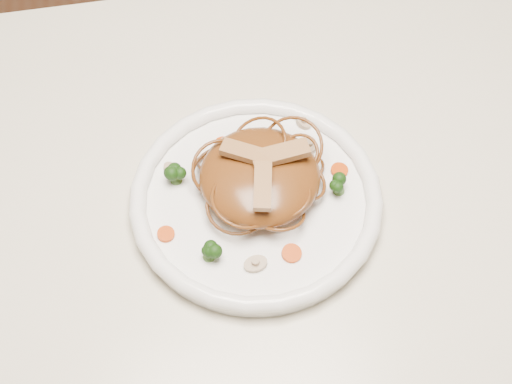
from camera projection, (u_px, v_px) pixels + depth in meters
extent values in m
cube|color=beige|center=(261.00, 226.00, 0.88)|extent=(1.20, 0.80, 0.04)
cylinder|color=brown|center=(503.00, 134.00, 1.43)|extent=(0.06, 0.06, 0.71)
cylinder|color=white|center=(256.00, 203.00, 0.86)|extent=(0.30, 0.30, 0.02)
ellipsoid|color=#643213|center=(260.00, 176.00, 0.85)|extent=(0.18, 0.18, 0.04)
cube|color=#A1734C|center=(280.00, 154.00, 0.83)|extent=(0.07, 0.03, 0.01)
cube|color=#A1734C|center=(247.00, 153.00, 0.83)|extent=(0.06, 0.05, 0.01)
cube|color=#A1734C|center=(263.00, 186.00, 0.80)|extent=(0.03, 0.06, 0.01)
cylinder|color=#BA2D06|center=(278.00, 148.00, 0.89)|extent=(0.03, 0.03, 0.00)
cylinder|color=#BA2D06|center=(166.00, 234.00, 0.83)|extent=(0.02, 0.02, 0.00)
cylinder|color=#BA2D06|center=(339.00, 170.00, 0.88)|extent=(0.02, 0.02, 0.00)
cylinder|color=#BA2D06|center=(224.00, 144.00, 0.90)|extent=(0.02, 0.02, 0.00)
cylinder|color=#BA2D06|center=(292.00, 253.00, 0.81)|extent=(0.03, 0.03, 0.00)
cylinder|color=#C3B192|center=(255.00, 264.00, 0.81)|extent=(0.03, 0.03, 0.01)
cylinder|color=#C3B192|center=(310.00, 146.00, 0.90)|extent=(0.03, 0.03, 0.01)
cylinder|color=#C3B192|center=(171.00, 170.00, 0.88)|extent=(0.03, 0.03, 0.01)
cylinder|color=#C3B192|center=(303.00, 123.00, 0.92)|extent=(0.03, 0.03, 0.01)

